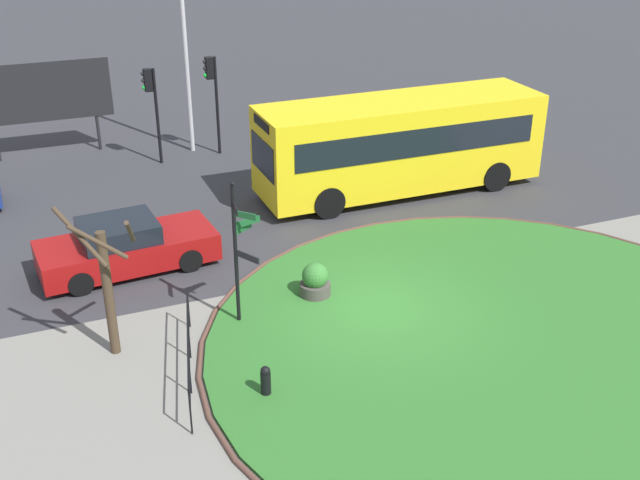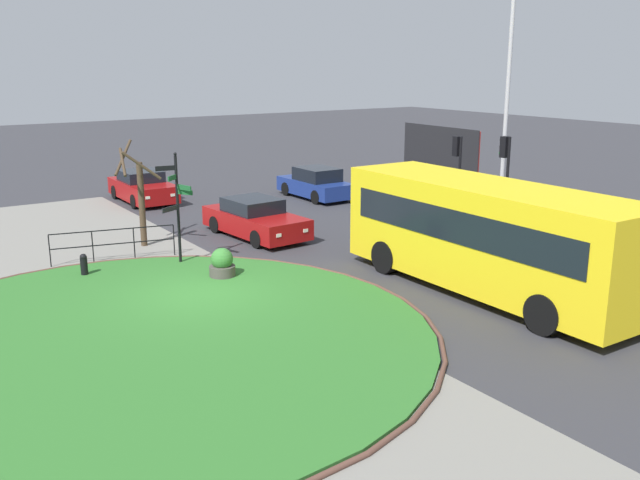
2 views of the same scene
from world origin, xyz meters
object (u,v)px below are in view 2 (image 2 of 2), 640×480
Objects in this scene: street_tree_bare at (139,195)px; signpost_directional at (177,202)px; planter_near_signpost at (222,265)px; bollard_foreground at (84,265)px; traffic_light_near at (457,159)px; car_far_lane at (143,187)px; car_trailing at (316,184)px; bus_yellow at (487,235)px; traffic_light_far at (505,163)px; lamppost_tall at (507,103)px; car_near_lane at (255,219)px; billboard_left at (440,151)px.

signpost_directional is at bearing 3.37° from street_tree_bare.
planter_near_signpost is at bearing 13.41° from signpost_directional.
traffic_light_near reaches higher than bollard_foreground.
car_far_lane is 1.05× the size of car_trailing.
car_trailing is 10.82m from street_tree_bare.
traffic_light_near is (-6.85, 5.58, 0.88)m from bus_yellow.
bus_yellow is 8.88m from traffic_light_near.
planter_near_signpost is at bearing 84.45° from traffic_light_far.
bollard_foreground is (-0.38, -2.87, -1.67)m from signpost_directional.
street_tree_bare is (4.05, -9.97, 1.16)m from car_trailing.
lamppost_tall reaches higher than car_trailing.
traffic_light_far is at bearing -44.08° from lamppost_tall.
traffic_light_far is (4.62, 8.02, 2.00)m from car_near_lane.
billboard_left reaches higher than car_trailing.
planter_near_signpost is (9.04, -9.31, -0.25)m from car_trailing.
street_tree_bare reaches higher than planter_near_signpost.
street_tree_bare is at bearing 73.90° from traffic_light_near.
traffic_light_near is (2.38, 7.81, 1.88)m from car_near_lane.
car_far_lane is at bearing 31.77° from traffic_light_far.
car_trailing is (-4.98, 5.98, 0.02)m from car_near_lane.
car_far_lane is 13.71m from billboard_left.
bus_yellow reaches higher than car_trailing.
car_near_lane is 0.97× the size of billboard_left.
bus_yellow is 14.73m from car_trailing.
planter_near_signpost is (-5.17, -5.56, -1.22)m from bus_yellow.
traffic_light_far reaches higher than billboard_left.
traffic_light_near is 0.95× the size of traffic_light_far.
bollard_foreground is 4.00m from street_tree_bare.
bus_yellow is at bearing 164.84° from car_trailing.
bus_yellow is 7.69m from planter_near_signpost.
signpost_directional is 3.78× the size of planter_near_signpost.
signpost_directional is 11.13m from car_far_lane.
billboard_left is (7.59, 11.29, 1.67)m from car_far_lane.
street_tree_bare is (-10.16, -6.22, 0.18)m from bus_yellow.
car_trailing reaches higher than car_far_lane.
car_trailing is 12.97m from planter_near_signpost.
planter_near_signpost is (4.05, -3.33, -0.22)m from car_near_lane.
bus_yellow is at bearing 10.98° from car_far_lane.
traffic_light_far is at bearing 65.19° from street_tree_bare.
traffic_light_far is 3.81× the size of planter_near_signpost.
street_tree_bare is (7.76, -2.87, 1.16)m from car_far_lane.
street_tree_bare is (0.17, -14.16, -0.50)m from billboard_left.
bus_yellow is (7.59, 8.92, 1.27)m from bollard_foreground.
lamppost_tall reaches higher than traffic_light_near.
car_far_lane is (-10.71, 2.70, -1.39)m from signpost_directional.
car_near_lane is 1.07× the size of car_far_lane.
bollard_foreground is 15.18m from traffic_light_far.
traffic_light_near is at bearing -166.40° from car_trailing.
bollard_foreground is at bearing -97.55° from signpost_directional.
car_trailing is (-7.00, 9.79, -1.38)m from signpost_directional.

